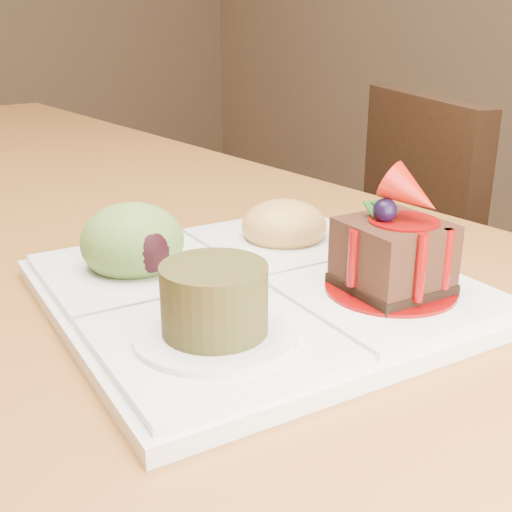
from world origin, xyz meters
TOP-DOWN VIEW (x-y plane):
  - chair_right at (0.68, -0.09)m, footprint 0.49×0.49m
  - sampler_plate at (0.20, -0.43)m, footprint 0.32×0.32m

SIDE VIEW (x-z plane):
  - chair_right at x=0.68m, z-range 0.06..0.90m
  - sampler_plate at x=0.20m, z-range 0.72..0.83m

